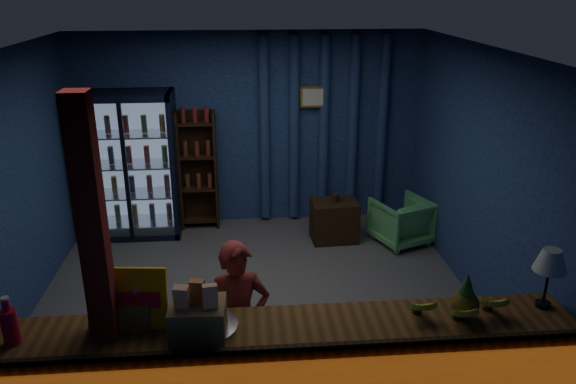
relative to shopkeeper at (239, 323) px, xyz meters
name	(u,v)px	position (x,y,z in m)	size (l,w,h in m)	color
ground	(257,301)	(0.17, 1.42, -0.68)	(4.60, 4.60, 0.00)	#515154
room_walls	(254,159)	(0.17, 1.42, 0.89)	(4.60, 4.60, 4.60)	navy
support_post	(101,290)	(-0.88, -0.48, 0.62)	(0.16, 0.16, 2.60)	maroon
beverage_cooler	(131,165)	(-1.38, 3.34, 0.25)	(1.20, 0.62, 1.90)	black
bottle_shelf	(198,170)	(-0.53, 3.48, 0.12)	(0.50, 0.28, 1.60)	#321F0F
curtain_folds	(324,129)	(1.17, 3.56, 0.62)	(1.74, 0.14, 2.50)	navy
framed_picture	(314,97)	(1.02, 3.52, 1.07)	(0.36, 0.04, 0.28)	gold
shopkeeper	(239,323)	(0.00, 0.00, 0.00)	(0.50, 0.32, 1.36)	maroon
green_chair	(401,221)	(2.07, 2.69, -0.38)	(0.63, 0.65, 0.59)	#5CB869
side_table	(334,221)	(1.23, 2.84, -0.41)	(0.60, 0.45, 0.63)	#321F0F
yellow_sign	(127,298)	(-0.74, -0.38, 0.49)	(0.55, 0.16, 0.43)	#E8B10C
snack_box_left	(198,317)	(-0.26, -0.52, 0.41)	(0.38, 0.32, 0.39)	olive
snack_box_centre	(131,309)	(-0.73, -0.34, 0.38)	(0.29, 0.24, 0.30)	olive
pastry_tray	(205,324)	(-0.22, -0.44, 0.30)	(0.46, 0.46, 0.08)	silver
banana_bunches	(457,307)	(1.54, -0.46, 0.35)	(0.75, 0.29, 0.16)	gold
table_lamp	(550,263)	(2.22, -0.38, 0.63)	(0.24, 0.24, 0.46)	black
pineapple	(465,300)	(1.59, -0.47, 0.41)	(0.20, 0.20, 0.34)	#7E6317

